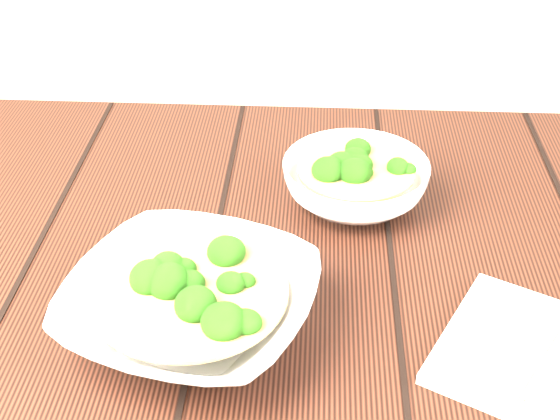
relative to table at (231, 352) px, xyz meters
name	(u,v)px	position (x,y,z in m)	size (l,w,h in m)	color
table	(231,352)	(0.00, 0.00, 0.00)	(1.20, 0.80, 0.75)	#33180E
soup_bowl_front	(191,305)	(-0.02, -0.09, 0.15)	(0.30, 0.30, 0.07)	silver
soup_bowl_back	(355,181)	(0.14, 0.15, 0.15)	(0.19, 0.19, 0.06)	silver
trivet	(180,255)	(-0.05, 0.01, 0.13)	(0.12, 0.12, 0.03)	black
napkin	(556,364)	(0.32, -0.12, 0.13)	(0.21, 0.17, 0.01)	beige
spoon_left	(560,332)	(0.33, -0.09, 0.13)	(0.11, 0.15, 0.01)	#9F9D8D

